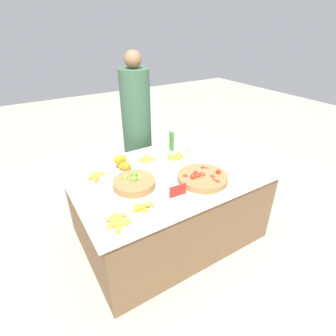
{
  "coord_description": "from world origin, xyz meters",
  "views": [
    {
      "loc": [
        -1.05,
        -1.68,
        1.85
      ],
      "look_at": [
        0.0,
        0.0,
        0.74
      ],
      "focal_mm": 28.0,
      "sensor_mm": 36.0,
      "label": 1
    }
  ],
  "objects_px": {
    "price_sign": "(178,191)",
    "tomato_basket": "(203,177)",
    "lime_bowl": "(135,183)",
    "vendor_person": "(137,133)",
    "metal_bowl": "(204,149)"
  },
  "relations": [
    {
      "from": "price_sign",
      "to": "tomato_basket",
      "type": "bearing_deg",
      "value": 17.83
    },
    {
      "from": "lime_bowl",
      "to": "price_sign",
      "type": "distance_m",
      "value": 0.37
    },
    {
      "from": "tomato_basket",
      "to": "vendor_person",
      "type": "distance_m",
      "value": 1.13
    },
    {
      "from": "tomato_basket",
      "to": "lime_bowl",
      "type": "bearing_deg",
      "value": 157.25
    },
    {
      "from": "tomato_basket",
      "to": "price_sign",
      "type": "relative_size",
      "value": 2.93
    },
    {
      "from": "metal_bowl",
      "to": "price_sign",
      "type": "xyz_separation_m",
      "value": [
        -0.64,
        -0.49,
        0.01
      ]
    },
    {
      "from": "lime_bowl",
      "to": "metal_bowl",
      "type": "bearing_deg",
      "value": 12.72
    },
    {
      "from": "lime_bowl",
      "to": "vendor_person",
      "type": "xyz_separation_m",
      "value": [
        0.47,
        0.91,
        0.03
      ]
    },
    {
      "from": "tomato_basket",
      "to": "vendor_person",
      "type": "height_order",
      "value": "vendor_person"
    },
    {
      "from": "tomato_basket",
      "to": "vendor_person",
      "type": "relative_size",
      "value": 0.26
    },
    {
      "from": "lime_bowl",
      "to": "metal_bowl",
      "type": "height_order",
      "value": "lime_bowl"
    },
    {
      "from": "price_sign",
      "to": "vendor_person",
      "type": "bearing_deg",
      "value": 81.86
    },
    {
      "from": "metal_bowl",
      "to": "price_sign",
      "type": "height_order",
      "value": "price_sign"
    },
    {
      "from": "lime_bowl",
      "to": "tomato_basket",
      "type": "distance_m",
      "value": 0.56
    },
    {
      "from": "metal_bowl",
      "to": "lime_bowl",
      "type": "bearing_deg",
      "value": -167.28
    }
  ]
}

